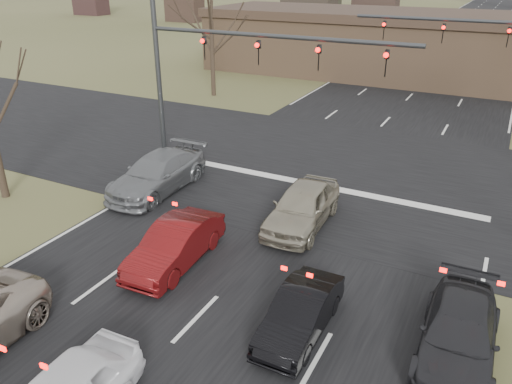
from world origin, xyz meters
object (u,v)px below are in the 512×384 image
at_px(mast_arm_near, 217,59).
at_px(car_charcoal_sedan, 459,334).
at_px(building, 457,48).
at_px(car_silver_ahead, 302,206).
at_px(car_red_ahead, 175,245).
at_px(car_grey_ahead, 157,173).
at_px(car_black_hatch, 300,313).

xyz_separation_m(mast_arm_near, car_charcoal_sedan, (11.73, -8.17, -4.43)).
height_order(building, car_silver_ahead, building).
bearing_deg(mast_arm_near, car_red_ahead, -68.67).
bearing_deg(car_silver_ahead, car_red_ahead, -124.19).
bearing_deg(car_red_ahead, car_grey_ahead, 129.53).
bearing_deg(car_grey_ahead, car_black_hatch, -32.95).
xyz_separation_m(car_grey_ahead, car_red_ahead, (4.06, -4.39, -0.08)).
xyz_separation_m(building, car_grey_ahead, (-8.20, -28.54, -1.89)).
relative_size(building, car_grey_ahead, 7.97).
bearing_deg(building, mast_arm_near, -106.13).
relative_size(car_black_hatch, car_grey_ahead, 0.68).
bearing_deg(car_black_hatch, mast_arm_near, 130.28).
bearing_deg(building, car_black_hatch, -88.79).
bearing_deg(car_black_hatch, car_grey_ahead, 147.10).
relative_size(car_charcoal_sedan, car_red_ahead, 1.05).
bearing_deg(car_silver_ahead, car_grey_ahead, 176.41).
xyz_separation_m(mast_arm_near, car_red_ahead, (3.10, -7.93, -4.38)).
bearing_deg(car_charcoal_sedan, car_black_hatch, -166.77).
height_order(building, car_red_ahead, building).
height_order(car_charcoal_sedan, car_grey_ahead, car_grey_ahead).
relative_size(car_black_hatch, car_red_ahead, 0.86).
height_order(mast_arm_near, car_silver_ahead, mast_arm_near).
distance_m(car_black_hatch, car_silver_ahead, 5.93).
height_order(mast_arm_near, car_grey_ahead, mast_arm_near).
distance_m(mast_arm_near, car_black_hatch, 12.93).
distance_m(mast_arm_near, car_red_ahead, 9.58).
relative_size(building, car_red_ahead, 10.06).
bearing_deg(car_red_ahead, car_silver_ahead, 55.10).
bearing_deg(car_grey_ahead, car_silver_ahead, -1.78).
height_order(car_black_hatch, car_grey_ahead, car_grey_ahead).
bearing_deg(mast_arm_near, car_silver_ahead, -32.58).
bearing_deg(car_grey_ahead, mast_arm_near, 73.99).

